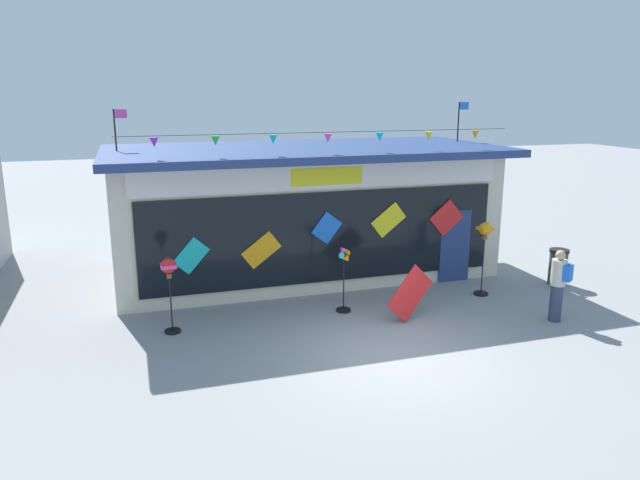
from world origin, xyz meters
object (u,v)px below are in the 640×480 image
object	(u,v)px
wind_spinner_left	(344,275)
person_near_camera	(558,284)
kite_shop_building	(303,209)
display_kite_on_ground	(410,294)
trash_bin	(558,267)
wind_spinner_center_left	(484,240)
wind_spinner_far_left	(169,276)

from	to	relation	value
wind_spinner_left	person_near_camera	xyz separation A→B (m)	(4.45, -2.04, -0.03)
kite_shop_building	person_near_camera	bearing A→B (deg)	-51.24
person_near_camera	display_kite_on_ground	xyz separation A→B (m)	(-3.18, 1.07, -0.25)
wind_spinner_left	person_near_camera	size ratio (longest dim) A/B	0.96
kite_shop_building	person_near_camera	xyz separation A→B (m)	(4.45, -5.54, -0.97)
wind_spinner_left	person_near_camera	world-z (taller)	person_near_camera
kite_shop_building	wind_spinner_left	distance (m)	3.63
person_near_camera	wind_spinner_left	bearing A→B (deg)	-57.40
trash_bin	wind_spinner_center_left	bearing A→B (deg)	-176.38
trash_bin	display_kite_on_ground	xyz separation A→B (m)	(-5.04, -1.21, 0.15)
kite_shop_building	wind_spinner_center_left	xyz separation A→B (m)	(3.83, -3.42, -0.38)
wind_spinner_center_left	trash_bin	bearing A→B (deg)	3.62
trash_bin	display_kite_on_ground	world-z (taller)	display_kite_on_ground
person_near_camera	display_kite_on_ground	world-z (taller)	person_near_camera
wind_spinner_left	display_kite_on_ground	distance (m)	1.62
kite_shop_building	display_kite_on_ground	distance (m)	4.80
wind_spinner_center_left	person_near_camera	xyz separation A→B (m)	(0.62, -2.12, -0.59)
display_kite_on_ground	wind_spinner_left	bearing A→B (deg)	142.55
kite_shop_building	trash_bin	bearing A→B (deg)	-27.37
display_kite_on_ground	person_near_camera	bearing A→B (deg)	-18.62
person_near_camera	display_kite_on_ground	size ratio (longest dim) A/B	1.41
person_near_camera	trash_bin	bearing A→B (deg)	-161.93
wind_spinner_far_left	wind_spinner_center_left	bearing A→B (deg)	1.12
kite_shop_building	wind_spinner_far_left	size ratio (longest dim) A/B	6.37
trash_bin	display_kite_on_ground	distance (m)	5.18
wind_spinner_center_left	kite_shop_building	bearing A→B (deg)	138.23
person_near_camera	trash_bin	xyz separation A→B (m)	(1.86, 2.28, -0.39)
wind_spinner_far_left	wind_spinner_center_left	xyz separation A→B (m)	(7.85, 0.15, 0.17)
display_kite_on_ground	wind_spinner_center_left	bearing A→B (deg)	22.27
kite_shop_building	wind_spinner_far_left	world-z (taller)	kite_shop_building
kite_shop_building	trash_bin	world-z (taller)	kite_shop_building
wind_spinner_far_left	wind_spinner_center_left	size ratio (longest dim) A/B	0.88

